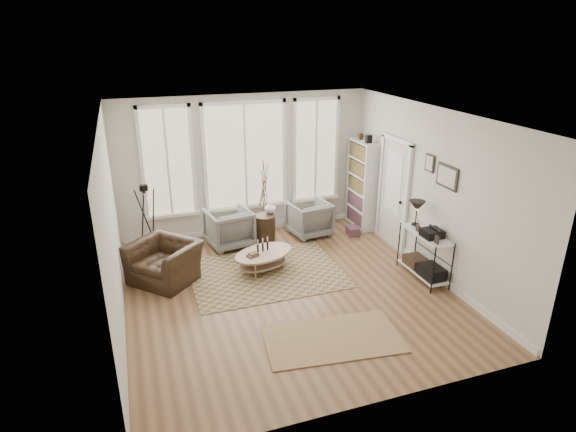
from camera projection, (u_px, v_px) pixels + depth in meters
name	position (u px, v px, depth m)	size (l,w,h in m)	color
room	(289.00, 211.00, 7.52)	(5.50, 5.54, 2.90)	#8D633F
bay_window	(245.00, 158.00, 9.81)	(4.14, 0.12, 2.24)	#D6C184
door	(394.00, 191.00, 9.39)	(0.09, 1.06, 2.22)	silver
bookcase	(362.00, 184.00, 10.35)	(0.31, 0.85, 2.06)	white
low_shelf	(424.00, 251.00, 8.28)	(0.38, 1.08, 1.30)	white
wall_art	(442.00, 173.00, 7.86)	(0.04, 0.88, 0.44)	black
rug_main	(266.00, 273.00, 8.60)	(2.66, 2.00, 0.01)	brown
rug_runner	(332.00, 338.00, 6.78)	(1.91, 1.06, 0.01)	brown
coffee_table	(263.00, 256.00, 8.60)	(1.31, 1.07, 0.52)	tan
armchair_left	(229.00, 228.00, 9.56)	(0.82, 0.84, 0.77)	slate
armchair_right	(309.00, 218.00, 10.08)	(0.78, 0.81, 0.73)	slate
side_table	(265.00, 205.00, 9.47)	(0.41, 0.41, 1.73)	#322114
vase	(270.00, 207.00, 9.65)	(0.22, 0.22, 0.23)	silver
accent_chair	(164.00, 262.00, 8.24)	(0.94, 1.07, 0.70)	#322114
tripod_camera	(148.00, 225.00, 8.96)	(0.51, 0.51, 1.44)	black
book_stack_near	(353.00, 231.00, 10.16)	(0.22, 0.28, 0.18)	maroon
book_stack_far	(353.00, 232.00, 10.14)	(0.18, 0.23, 0.15)	maroon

